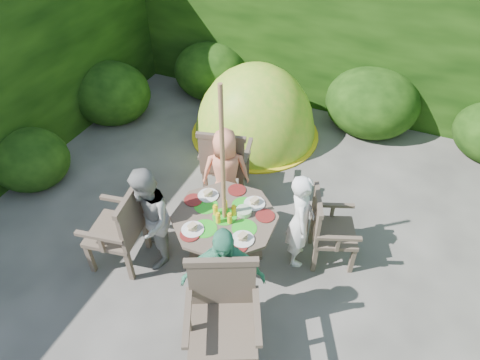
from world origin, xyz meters
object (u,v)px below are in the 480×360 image
at_px(patio_table, 225,223).
at_px(garden_chair_back, 225,161).
at_px(child_front, 223,281).
at_px(garden_chair_left, 121,228).
at_px(parasol_pole, 224,185).
at_px(garden_chair_right, 327,228).
at_px(dome_tent, 255,134).
at_px(garden_chair_front, 223,315).
at_px(child_right, 301,221).
at_px(child_left, 148,220).
at_px(child_back, 226,173).

bearing_deg(patio_table, garden_chair_back, 115.50).
bearing_deg(child_front, garden_chair_left, 142.57).
xyz_separation_m(parasol_pole, garden_chair_right, (1.00, 0.46, -0.63)).
relative_size(patio_table, garden_chair_back, 1.51).
distance_m(garden_chair_right, dome_tent, 2.58).
bearing_deg(garden_chair_left, garden_chair_back, 150.01).
xyz_separation_m(child_front, dome_tent, (-0.96, 3.13, -0.66)).
distance_m(garden_chair_left, dome_tent, 2.94).
height_order(patio_table, dome_tent, dome_tent).
xyz_separation_m(garden_chair_left, garden_chair_front, (1.44, -0.52, 0.04)).
bearing_deg(parasol_pole, child_front, -65.60).
xyz_separation_m(parasol_pole, child_front, (0.33, -0.73, -0.44)).
xyz_separation_m(garden_chair_left, child_front, (1.32, -0.26, 0.13)).
height_order(child_front, dome_tent, child_front).
bearing_deg(child_right, child_front, 141.20).
xyz_separation_m(garden_chair_back, child_front, (0.80, -1.72, 0.12)).
bearing_deg(garden_chair_left, child_front, 68.64).
height_order(child_left, child_front, child_front).
bearing_deg(child_right, garden_chair_front, 149.78).
bearing_deg(garden_chair_left, child_left, 108.19).
bearing_deg(garden_chair_front, garden_chair_right, 43.83).
height_order(garden_chair_right, garden_chair_left, garden_chair_left).
bearing_deg(child_right, parasol_pole, 96.20).
xyz_separation_m(garden_chair_right, child_back, (-1.33, 0.27, 0.12)).
bearing_deg(garden_chair_right, garden_chair_front, 137.84).
distance_m(parasol_pole, child_left, 0.93).
height_order(garden_chair_right, child_back, child_back).
bearing_deg(dome_tent, garden_chair_right, -48.55).
distance_m(patio_table, garden_chair_back, 1.09).
distance_m(garden_chair_back, child_front, 1.90).
bearing_deg(garden_chair_right, patio_table, 93.37).
distance_m(child_left, child_front, 1.13).
distance_m(child_right, child_back, 1.13).
height_order(parasol_pole, child_left, parasol_pole).
relative_size(garden_chair_right, garden_chair_back, 0.87).
relative_size(garden_chair_left, child_right, 0.83).
distance_m(parasol_pole, garden_chair_back, 1.23).
relative_size(garden_chair_right, garden_chair_left, 0.88).
bearing_deg(child_left, child_front, 34.16).
height_order(garden_chair_back, garden_chair_front, garden_chair_front).
height_order(child_right, child_left, child_left).
bearing_deg(garden_chair_right, child_left, 93.32).
xyz_separation_m(garden_chair_front, child_right, (0.28, 1.32, 0.03)).
relative_size(garden_chair_back, garden_chair_front, 0.95).
xyz_separation_m(garden_chair_front, child_front, (-0.12, 0.26, 0.09)).
bearing_deg(garden_chair_right, child_front, 129.30).
relative_size(child_left, child_front, 0.95).
distance_m(garden_chair_left, child_back, 1.37).
xyz_separation_m(garden_chair_right, dome_tent, (-1.63, 1.94, -0.47)).
xyz_separation_m(garden_chair_right, garden_chair_front, (-0.55, -1.45, 0.10)).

